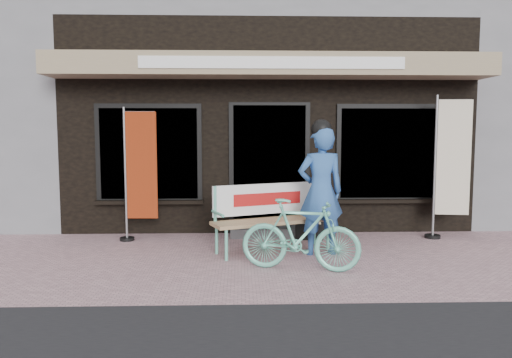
{
  "coord_description": "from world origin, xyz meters",
  "views": [
    {
      "loc": [
        -0.49,
        -6.34,
        1.75
      ],
      "look_at": [
        -0.27,
        0.7,
        1.05
      ],
      "focal_mm": 35.0,
      "sensor_mm": 36.0,
      "label": 1
    }
  ],
  "objects_px": {
    "bicycle": "(300,235)",
    "nobori_red": "(139,172)",
    "bench": "(271,212)",
    "menu_stand": "(309,212)",
    "person": "(321,188)",
    "nobori_cream": "(450,165)"
  },
  "relations": [
    {
      "from": "bicycle",
      "to": "menu_stand",
      "type": "distance_m",
      "value": 1.74
    },
    {
      "from": "nobori_red",
      "to": "menu_stand",
      "type": "height_order",
      "value": "nobori_red"
    },
    {
      "from": "person",
      "to": "bicycle",
      "type": "height_order",
      "value": "person"
    },
    {
      "from": "nobori_cream",
      "to": "menu_stand",
      "type": "bearing_deg",
      "value": -170.12
    },
    {
      "from": "bicycle",
      "to": "nobori_cream",
      "type": "relative_size",
      "value": 0.65
    },
    {
      "from": "person",
      "to": "nobori_cream",
      "type": "relative_size",
      "value": 0.82
    },
    {
      "from": "person",
      "to": "nobori_red",
      "type": "distance_m",
      "value": 2.87
    },
    {
      "from": "bench",
      "to": "bicycle",
      "type": "distance_m",
      "value": 1.1
    },
    {
      "from": "bicycle",
      "to": "nobori_red",
      "type": "height_order",
      "value": "nobori_red"
    },
    {
      "from": "bicycle",
      "to": "nobori_red",
      "type": "distance_m",
      "value": 2.98
    },
    {
      "from": "menu_stand",
      "to": "nobori_cream",
      "type": "bearing_deg",
      "value": 10.38
    },
    {
      "from": "bicycle",
      "to": "nobori_cream",
      "type": "bearing_deg",
      "value": -41.37
    },
    {
      "from": "bicycle",
      "to": "nobori_cream",
      "type": "xyz_separation_m",
      "value": [
        2.6,
        1.75,
        0.74
      ]
    },
    {
      "from": "person",
      "to": "nobori_red",
      "type": "relative_size",
      "value": 0.9
    },
    {
      "from": "bench",
      "to": "person",
      "type": "bearing_deg",
      "value": -40.75
    },
    {
      "from": "nobori_red",
      "to": "bicycle",
      "type": "bearing_deg",
      "value": -35.37
    },
    {
      "from": "bench",
      "to": "menu_stand",
      "type": "bearing_deg",
      "value": 23.09
    },
    {
      "from": "bench",
      "to": "nobori_red",
      "type": "xyz_separation_m",
      "value": [
        -2.02,
        0.7,
        0.52
      ]
    },
    {
      "from": "person",
      "to": "nobori_cream",
      "type": "height_order",
      "value": "nobori_cream"
    },
    {
      "from": "bench",
      "to": "nobori_red",
      "type": "relative_size",
      "value": 0.87
    },
    {
      "from": "person",
      "to": "menu_stand",
      "type": "xyz_separation_m",
      "value": [
        -0.03,
        0.89,
        -0.48
      ]
    },
    {
      "from": "nobori_cream",
      "to": "bicycle",
      "type": "bearing_deg",
      "value": -137.37
    }
  ]
}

